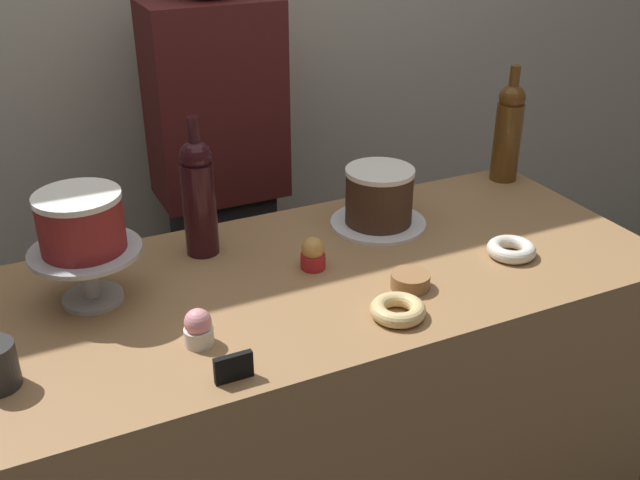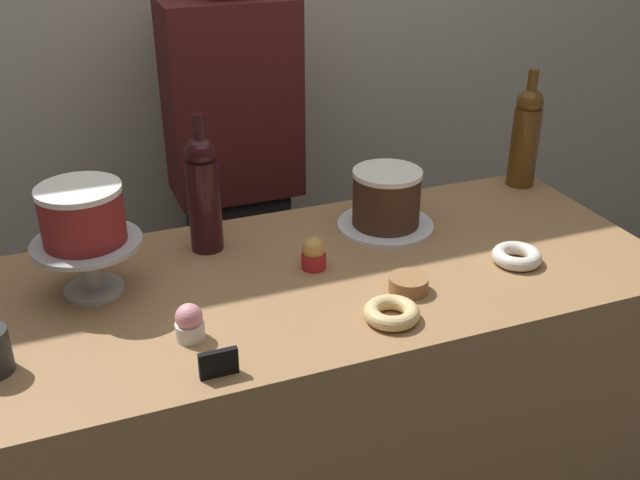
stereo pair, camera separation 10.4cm
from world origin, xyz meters
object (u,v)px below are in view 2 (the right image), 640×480
object	(u,v)px
wine_bottle_dark_red	(203,191)
wine_bottle_amber	(526,135)
cookie_stack	(408,284)
cupcake_caramel	(314,254)
white_layer_cake	(82,214)
cake_stand_pedestal	(89,257)
chocolate_round_cake	(387,197)
price_sign_chalkboard	(219,363)
cupcake_strawberry	(189,323)
donut_sugar	(517,256)
donut_glazed	(392,313)
barista_figure	(237,193)

from	to	relation	value
wine_bottle_dark_red	wine_bottle_amber	distance (m)	0.91
cookie_stack	cupcake_caramel	bearing A→B (deg)	132.06
white_layer_cake	cake_stand_pedestal	bearing A→B (deg)	172.87
cake_stand_pedestal	chocolate_round_cake	world-z (taller)	chocolate_round_cake
price_sign_chalkboard	chocolate_round_cake	bearing A→B (deg)	39.09
white_layer_cake	cupcake_strawberry	world-z (taller)	white_layer_cake
wine_bottle_dark_red	donut_sugar	distance (m)	0.72
donut_sugar	price_sign_chalkboard	size ratio (longest dim) A/B	1.60
white_layer_cake	cupcake_caramel	xyz separation A→B (m)	(0.47, -0.07, -0.15)
cake_stand_pedestal	donut_glazed	bearing A→B (deg)	-31.08
cake_stand_pedestal	donut_sugar	xyz separation A→B (m)	(0.90, -0.21, -0.07)
donut_sugar	cupcake_caramel	bearing A→B (deg)	161.69
cupcake_caramel	price_sign_chalkboard	world-z (taller)	cupcake_caramel
white_layer_cake	donut_glazed	distance (m)	0.65
wine_bottle_amber	cupcake_strawberry	bearing A→B (deg)	-158.12
donut_sugar	cupcake_strawberry	bearing A→B (deg)	-177.79
white_layer_cake	chocolate_round_cake	bearing A→B (deg)	4.73
wine_bottle_amber	cookie_stack	size ratio (longest dim) A/B	3.87
donut_glazed	barista_figure	bearing A→B (deg)	95.04
wine_bottle_dark_red	price_sign_chalkboard	world-z (taller)	wine_bottle_dark_red
chocolate_round_cake	wine_bottle_dark_red	world-z (taller)	wine_bottle_dark_red
barista_figure	white_layer_cake	bearing A→B (deg)	-129.75
wine_bottle_amber	cake_stand_pedestal	bearing A→B (deg)	-171.84
chocolate_round_cake	donut_glazed	bearing A→B (deg)	-114.12
cupcake_strawberry	donut_glazed	xyz separation A→B (m)	(0.38, -0.08, -0.02)
cupcake_strawberry	donut_sugar	xyz separation A→B (m)	(0.75, 0.03, -0.02)
donut_glazed	price_sign_chalkboard	world-z (taller)	price_sign_chalkboard
wine_bottle_dark_red	barista_figure	world-z (taller)	barista_figure
white_layer_cake	donut_sugar	bearing A→B (deg)	-13.33
wine_bottle_dark_red	donut_glazed	world-z (taller)	wine_bottle_dark_red
chocolate_round_cake	cookie_stack	world-z (taller)	chocolate_round_cake
cookie_stack	cake_stand_pedestal	bearing A→B (deg)	159.07
cake_stand_pedestal	chocolate_round_cake	distance (m)	0.71
wine_bottle_dark_red	cupcake_caramel	world-z (taller)	wine_bottle_dark_red
cookie_stack	cupcake_strawberry	bearing A→B (deg)	-179.20
chocolate_round_cake	wine_bottle_amber	world-z (taller)	wine_bottle_amber
white_layer_cake	donut_sugar	xyz separation A→B (m)	(0.90, -0.21, -0.16)
white_layer_cake	wine_bottle_amber	world-z (taller)	wine_bottle_amber
wine_bottle_amber	donut_glazed	world-z (taller)	wine_bottle_amber
wine_bottle_dark_red	cupcake_caramel	distance (m)	0.29
wine_bottle_dark_red	cookie_stack	size ratio (longest dim) A/B	3.87
chocolate_round_cake	wine_bottle_amber	xyz separation A→B (m)	(0.47, 0.11, 0.06)
barista_figure	donut_glazed	bearing A→B (deg)	-84.96
wine_bottle_amber	cupcake_caramel	bearing A→B (deg)	-161.39
donut_sugar	barista_figure	xyz separation A→B (m)	(-0.44, 0.77, -0.09)
cupcake_caramel	barista_figure	world-z (taller)	barista_figure
cake_stand_pedestal	donut_sugar	distance (m)	0.93
cake_stand_pedestal	white_layer_cake	distance (m)	0.10
cookie_stack	wine_bottle_dark_red	bearing A→B (deg)	135.32
chocolate_round_cake	price_sign_chalkboard	world-z (taller)	chocolate_round_cake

